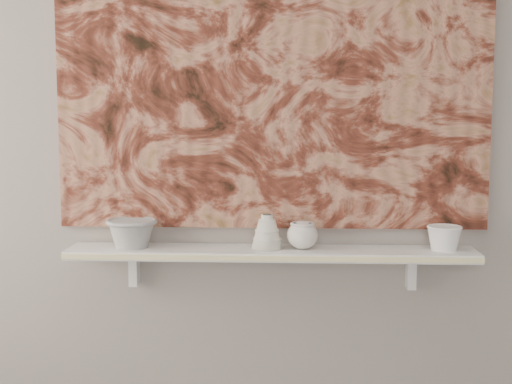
# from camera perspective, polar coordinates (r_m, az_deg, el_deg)

# --- Properties ---
(wall_back) EXTENTS (3.60, 0.00, 3.60)m
(wall_back) POSITION_cam_1_polar(r_m,az_deg,el_deg) (2.50, 1.28, 5.36)
(wall_back) COLOR gray
(wall_back) RESTS_ON floor
(shelf) EXTENTS (1.40, 0.18, 0.03)m
(shelf) POSITION_cam_1_polar(r_m,az_deg,el_deg) (2.46, 1.20, -4.90)
(shelf) COLOR silver
(shelf) RESTS_ON wall_back
(shelf_stripe) EXTENTS (1.40, 0.01, 0.02)m
(shelf_stripe) POSITION_cam_1_polar(r_m,az_deg,el_deg) (2.36, 1.14, -5.35)
(shelf_stripe) COLOR beige
(shelf_stripe) RESTS_ON shelf
(bracket_left) EXTENTS (0.03, 0.06, 0.12)m
(bracket_left) POSITION_cam_1_polar(r_m,az_deg,el_deg) (2.59, -9.71, -6.05)
(bracket_left) COLOR silver
(bracket_left) RESTS_ON wall_back
(bracket_right) EXTENTS (0.03, 0.06, 0.12)m
(bracket_right) POSITION_cam_1_polar(r_m,az_deg,el_deg) (2.57, 12.29, -6.23)
(bracket_right) COLOR silver
(bracket_right) RESTS_ON wall_back
(painting) EXTENTS (1.50, 0.02, 1.10)m
(painting) POSITION_cam_1_polar(r_m,az_deg,el_deg) (2.49, 1.28, 9.73)
(painting) COLOR maroon
(painting) RESTS_ON wall_back
(house_motif) EXTENTS (0.09, 0.00, 0.08)m
(house_motif) POSITION_cam_1_polar(r_m,az_deg,el_deg) (2.51, 11.59, 2.53)
(house_motif) COLOR black
(house_motif) RESTS_ON painting
(bowl_grey) EXTENTS (0.23, 0.23, 0.10)m
(bowl_grey) POSITION_cam_1_polar(r_m,az_deg,el_deg) (2.50, -9.92, -3.24)
(bowl_grey) COLOR #9E9E9C
(bowl_grey) RESTS_ON shelf
(cup_cream) EXTENTS (0.12, 0.12, 0.10)m
(cup_cream) POSITION_cam_1_polar(r_m,az_deg,el_deg) (2.44, 3.73, -3.46)
(cup_cream) COLOR beige
(cup_cream) RESTS_ON shelf
(bell_vessel) EXTENTS (0.12, 0.12, 0.12)m
(bell_vessel) POSITION_cam_1_polar(r_m,az_deg,el_deg) (2.44, 0.88, -3.18)
(bell_vessel) COLOR silver
(bell_vessel) RESTS_ON shelf
(bowl_white) EXTENTS (0.12, 0.12, 0.09)m
(bowl_white) POSITION_cam_1_polar(r_m,az_deg,el_deg) (2.50, 14.82, -3.57)
(bowl_white) COLOR silver
(bowl_white) RESTS_ON shelf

